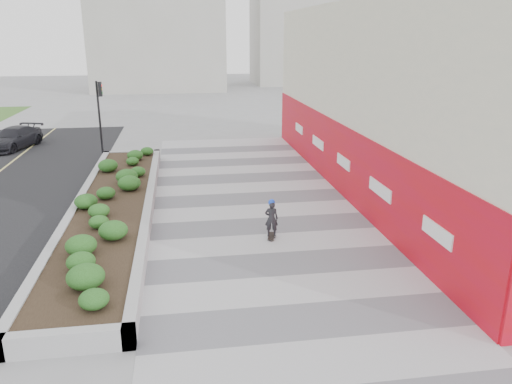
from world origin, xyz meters
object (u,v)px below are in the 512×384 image
at_px(traffic_signal_near, 100,107).
at_px(skateboarder, 271,218).
at_px(planter, 113,205).
at_px(car_dark, 14,138).

relative_size(traffic_signal_near, skateboarder, 3.02).
bearing_deg(planter, car_dark, 119.28).
distance_m(planter, skateboarder, 6.42).
bearing_deg(car_dark, skateboarder, -34.51).
relative_size(planter, traffic_signal_near, 4.29).
distance_m(traffic_signal_near, skateboarder, 15.62).
bearing_deg(traffic_signal_near, planter, -80.65).
xyz_separation_m(planter, traffic_signal_near, (-1.73, 10.50, 2.34)).
bearing_deg(car_dark, planter, -43.72).
height_order(planter, traffic_signal_near, traffic_signal_near).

